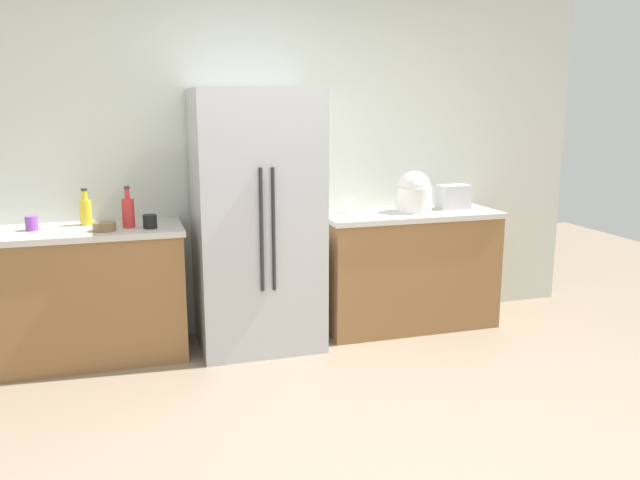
# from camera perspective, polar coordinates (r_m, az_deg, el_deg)

# --- Properties ---
(ground_plane) EXTENTS (10.27, 10.27, 0.00)m
(ground_plane) POSITION_cam_1_polar(r_m,az_deg,el_deg) (3.40, 3.98, -18.25)
(ground_plane) COLOR gray
(kitchen_back_panel) EXTENTS (5.14, 0.10, 2.69)m
(kitchen_back_panel) POSITION_cam_1_polar(r_m,az_deg,el_deg) (4.92, -4.42, 7.63)
(kitchen_back_panel) COLOR silver
(kitchen_back_panel) RESTS_ON ground_plane
(counter_left) EXTENTS (1.38, 0.59, 0.91)m
(counter_left) POSITION_cam_1_polar(r_m,az_deg,el_deg) (4.63, -20.42, -4.58)
(counter_left) COLOR olive
(counter_left) RESTS_ON ground_plane
(counter_right) EXTENTS (1.36, 0.59, 0.91)m
(counter_right) POSITION_cam_1_polar(r_m,az_deg,el_deg) (5.06, 7.72, -2.54)
(counter_right) COLOR olive
(counter_right) RESTS_ON ground_plane
(refrigerator) EXTENTS (0.85, 0.69, 1.81)m
(refrigerator) POSITION_cam_1_polar(r_m,az_deg,el_deg) (4.54, -5.61, 1.68)
(refrigerator) COLOR #B7BABF
(refrigerator) RESTS_ON ground_plane
(toaster) EXTENTS (0.24, 0.17, 0.18)m
(toaster) POSITION_cam_1_polar(r_m,az_deg,el_deg) (5.16, 11.71, 3.77)
(toaster) COLOR silver
(toaster) RESTS_ON counter_right
(rice_cooker) EXTENTS (0.27, 0.27, 0.31)m
(rice_cooker) POSITION_cam_1_polar(r_m,az_deg,el_deg) (4.94, 8.32, 4.13)
(rice_cooker) COLOR silver
(rice_cooker) RESTS_ON counter_right
(bottle_a) EXTENTS (0.08, 0.08, 0.27)m
(bottle_a) POSITION_cam_1_polar(r_m,az_deg,el_deg) (4.45, -16.60, 2.39)
(bottle_a) COLOR red
(bottle_a) RESTS_ON counter_left
(bottle_b) EXTENTS (0.08, 0.08, 0.25)m
(bottle_b) POSITION_cam_1_polar(r_m,az_deg,el_deg) (4.64, -20.02, 2.44)
(bottle_b) COLOR yellow
(bottle_b) RESTS_ON counter_left
(cup_a) EXTENTS (0.09, 0.09, 0.09)m
(cup_a) POSITION_cam_1_polar(r_m,az_deg,el_deg) (4.39, -14.80, 1.59)
(cup_a) COLOR black
(cup_a) RESTS_ON counter_left
(cup_b) EXTENTS (0.08, 0.08, 0.09)m
(cup_b) POSITION_cam_1_polar(r_m,az_deg,el_deg) (4.57, -24.15, 1.35)
(cup_b) COLOR purple
(cup_b) RESTS_ON counter_left
(cup_c) EXTENTS (0.07, 0.07, 0.10)m
(cup_c) POSITION_cam_1_polar(r_m,az_deg,el_deg) (4.87, 2.57, 3.03)
(cup_c) COLOR white
(cup_c) RESTS_ON counter_right
(bowl_a) EXTENTS (0.15, 0.15, 0.06)m
(bowl_a) POSITION_cam_1_polar(r_m,az_deg,el_deg) (4.39, -18.53, 1.13)
(bowl_a) COLOR brown
(bowl_a) RESTS_ON counter_left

